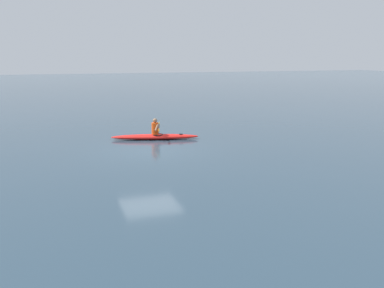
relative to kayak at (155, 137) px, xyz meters
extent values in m
plane|color=#283D4C|center=(0.86, 2.39, -0.13)|extent=(160.00, 160.00, 0.00)
ellipsoid|color=red|center=(0.00, 0.00, 0.00)|extent=(4.27, 1.71, 0.26)
torus|color=black|center=(-0.12, 0.03, 0.11)|extent=(0.69, 0.69, 0.04)
cylinder|color=black|center=(-1.23, 0.33, 0.12)|extent=(0.18, 0.18, 0.02)
cylinder|color=#E04C14|center=(-0.01, 0.00, 0.41)|extent=(0.34, 0.34, 0.57)
sphere|color=#936B4C|center=(-0.01, 0.00, 0.80)|extent=(0.21, 0.21, 0.21)
cylinder|color=black|center=(-0.20, 0.05, 0.49)|extent=(0.54, 1.88, 0.03)
ellipsoid|color=gold|center=(-0.45, -0.88, 0.49)|extent=(0.14, 0.40, 0.17)
ellipsoid|color=gold|center=(0.05, 0.99, 0.49)|extent=(0.14, 0.40, 0.17)
cylinder|color=#936B4C|center=(-0.16, -0.24, 0.49)|extent=(0.18, 0.31, 0.34)
cylinder|color=#936B4C|center=(-0.02, 0.28, 0.49)|extent=(0.25, 0.26, 0.34)
camera|label=1|loc=(4.87, 19.60, 3.90)|focal=39.25mm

